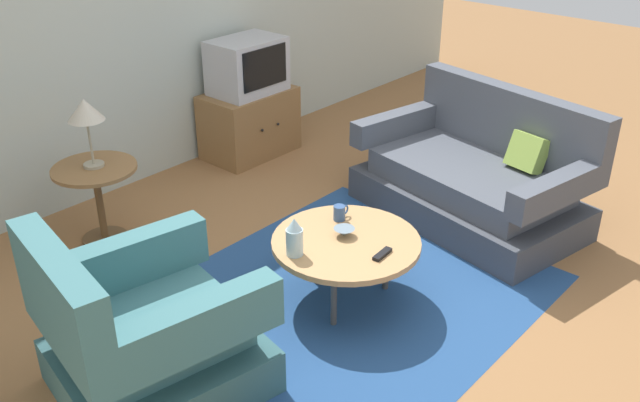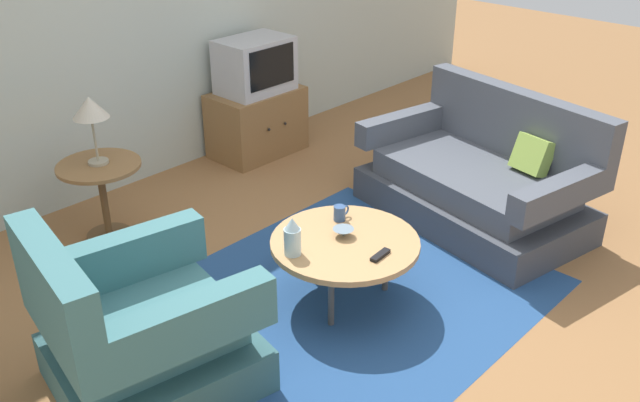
% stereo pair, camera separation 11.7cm
% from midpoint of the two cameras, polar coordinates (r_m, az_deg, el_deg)
% --- Properties ---
extents(ground_plane, '(16.00, 16.00, 0.00)m').
position_cam_midpoint_polar(ground_plane, '(4.33, 2.65, -7.31)').
color(ground_plane, olive).
extents(back_wall, '(9.00, 0.12, 2.70)m').
position_cam_midpoint_polar(back_wall, '(5.50, -17.50, 14.48)').
color(back_wall, '#B2BCB2').
rests_on(back_wall, ground).
extents(area_rug, '(2.31, 1.95, 0.00)m').
position_cam_midpoint_polar(area_rug, '(4.27, 1.26, -7.84)').
color(area_rug, navy).
rests_on(area_rug, ground).
extents(armchair, '(1.08, 1.01, 0.92)m').
position_cam_midpoint_polar(armchair, '(3.56, -15.01, -10.82)').
color(armchair, '#325C60').
rests_on(armchair, ground).
extents(couch, '(1.19, 1.73, 0.90)m').
position_cam_midpoint_polar(couch, '(5.14, 11.88, 1.77)').
color(couch, '#3E424B').
rests_on(couch, ground).
extents(coffee_table, '(0.87, 0.87, 0.40)m').
position_cam_midpoint_polar(coffee_table, '(4.07, 1.31, -3.51)').
color(coffee_table, tan).
rests_on(coffee_table, ground).
extents(side_table, '(0.55, 0.55, 0.55)m').
position_cam_midpoint_polar(side_table, '(4.91, -18.35, 1.06)').
color(side_table, olive).
rests_on(side_table, ground).
extents(tv_stand, '(0.79, 0.51, 0.56)m').
position_cam_midpoint_polar(tv_stand, '(6.12, -6.31, 6.33)').
color(tv_stand, olive).
rests_on(tv_stand, ground).
extents(television, '(0.60, 0.43, 0.45)m').
position_cam_midpoint_polar(television, '(5.95, -6.52, 10.88)').
color(television, '#B7B7BC').
rests_on(television, tv_stand).
extents(table_lamp, '(0.23, 0.23, 0.46)m').
position_cam_midpoint_polar(table_lamp, '(4.72, -19.24, 6.81)').
color(table_lamp, '#9E937A').
rests_on(table_lamp, side_table).
extents(vase, '(0.10, 0.10, 0.23)m').
position_cam_midpoint_polar(vase, '(3.86, -2.96, -2.98)').
color(vase, silver).
rests_on(vase, coffee_table).
extents(mug, '(0.12, 0.07, 0.09)m').
position_cam_midpoint_polar(mug, '(4.24, 0.84, -0.96)').
color(mug, '#335184').
rests_on(mug, coffee_table).
extents(bowl, '(0.12, 0.12, 0.05)m').
position_cam_midpoint_polar(bowl, '(4.08, 1.16, -2.55)').
color(bowl, slate).
rests_on(bowl, coffee_table).
extents(tv_remote_dark, '(0.15, 0.05, 0.02)m').
position_cam_midpoint_polar(tv_remote_dark, '(3.91, 4.25, -4.34)').
color(tv_remote_dark, black).
rests_on(tv_remote_dark, coffee_table).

